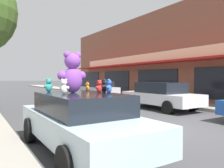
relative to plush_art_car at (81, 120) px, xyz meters
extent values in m
plane|color=#424244|center=(3.39, 0.35, -0.74)|extent=(260.00, 260.00, 0.00)
cube|color=brown|center=(18.22, 8.36, 2.87)|extent=(15.53, 29.55, 7.22)
cube|color=red|center=(9.73, 8.36, 2.17)|extent=(1.44, 24.82, 0.12)
cube|color=beige|center=(10.40, 8.36, 2.72)|extent=(0.08, 23.64, 0.70)
cube|color=black|center=(10.41, 8.36, 0.66)|extent=(0.06, 4.49, 2.00)
cube|color=black|center=(10.41, 14.27, 0.66)|extent=(0.06, 4.49, 2.00)
cube|color=black|center=(10.41, 20.18, 0.66)|extent=(0.06, 4.49, 2.00)
cube|color=#ADC6D1|center=(0.00, 0.00, -0.12)|extent=(1.78, 4.47, 0.58)
cube|color=black|center=(0.00, 0.00, 0.40)|extent=(1.56, 2.46, 0.46)
cylinder|color=black|center=(-0.86, 1.39, -0.41)|extent=(0.20, 0.65, 0.65)
cylinder|color=black|center=(0.87, 1.38, -0.41)|extent=(0.20, 0.65, 0.65)
cylinder|color=black|center=(-0.87, -1.38, -0.41)|extent=(0.20, 0.65, 0.65)
cylinder|color=black|center=(0.86, -1.39, -0.41)|extent=(0.20, 0.65, 0.65)
ellipsoid|color=purple|center=(-0.06, 0.36, 0.94)|extent=(0.48, 0.41, 0.63)
sphere|color=purple|center=(-0.06, 0.36, 1.40)|extent=(0.40, 0.40, 0.40)
sphere|color=purple|center=(0.08, 0.36, 1.56)|extent=(0.17, 0.17, 0.17)
sphere|color=purple|center=(-0.20, 0.36, 1.56)|extent=(0.17, 0.17, 0.17)
sphere|color=#BA67ED|center=(-0.06, 0.53, 1.38)|extent=(0.15, 0.15, 0.15)
sphere|color=purple|center=(0.19, 0.40, 1.05)|extent=(0.23, 0.23, 0.23)
sphere|color=purple|center=(-0.31, 0.39, 1.05)|extent=(0.23, 0.23, 0.23)
ellipsoid|color=olive|center=(0.04, 1.13, 0.70)|extent=(0.14, 0.14, 0.15)
sphere|color=olive|center=(0.04, 1.13, 0.81)|extent=(0.13, 0.13, 0.09)
sphere|color=olive|center=(0.07, 1.11, 0.84)|extent=(0.05, 0.05, 0.04)
sphere|color=olive|center=(0.01, 1.14, 0.84)|extent=(0.05, 0.05, 0.04)
sphere|color=tan|center=(0.06, 1.16, 0.80)|extent=(0.05, 0.05, 0.04)
sphere|color=olive|center=(0.09, 1.11, 0.73)|extent=(0.07, 0.07, 0.05)
sphere|color=olive|center=(-0.01, 1.16, 0.73)|extent=(0.07, 0.07, 0.05)
ellipsoid|color=red|center=(0.48, -0.02, 0.72)|extent=(0.19, 0.17, 0.19)
sphere|color=red|center=(0.48, -0.02, 0.87)|extent=(0.16, 0.16, 0.12)
sphere|color=red|center=(0.53, -0.01, 0.92)|extent=(0.07, 0.07, 0.05)
sphere|color=red|center=(0.44, -0.04, 0.92)|extent=(0.07, 0.07, 0.05)
sphere|color=#FF4741|center=(0.46, 0.02, 0.86)|extent=(0.06, 0.06, 0.05)
sphere|color=red|center=(0.55, 0.02, 0.76)|extent=(0.09, 0.09, 0.07)
sphere|color=red|center=(0.41, -0.04, 0.76)|extent=(0.09, 0.09, 0.07)
ellipsoid|color=orange|center=(0.61, 0.90, 0.70)|extent=(0.14, 0.15, 0.15)
sphere|color=orange|center=(0.61, 0.90, 0.82)|extent=(0.13, 0.13, 0.10)
sphere|color=orange|center=(0.63, 0.93, 0.86)|extent=(0.05, 0.05, 0.04)
sphere|color=orange|center=(0.60, 0.86, 0.86)|extent=(0.05, 0.05, 0.04)
sphere|color=#FFBA41|center=(0.57, 0.91, 0.81)|extent=(0.05, 0.05, 0.04)
sphere|color=orange|center=(0.63, 0.96, 0.73)|extent=(0.07, 0.07, 0.06)
sphere|color=orange|center=(0.58, 0.84, 0.73)|extent=(0.07, 0.07, 0.06)
ellipsoid|color=white|center=(-0.41, 0.00, 0.73)|extent=(0.21, 0.22, 0.22)
sphere|color=white|center=(-0.41, 0.00, 0.89)|extent=(0.19, 0.19, 0.14)
sphere|color=white|center=(-0.38, -0.04, 0.95)|extent=(0.08, 0.08, 0.06)
sphere|color=white|center=(-0.44, 0.04, 0.95)|extent=(0.08, 0.08, 0.06)
sphere|color=white|center=(-0.36, 0.03, 0.88)|extent=(0.07, 0.07, 0.05)
sphere|color=white|center=(-0.35, -0.07, 0.77)|extent=(0.11, 0.11, 0.08)
sphere|color=white|center=(-0.45, 0.08, 0.77)|extent=(0.11, 0.11, 0.08)
ellipsoid|color=teal|center=(-0.46, 0.99, 0.74)|extent=(0.20, 0.19, 0.22)
sphere|color=teal|center=(-0.46, 0.99, 0.90)|extent=(0.17, 0.17, 0.14)
sphere|color=teal|center=(-0.42, 1.01, 0.95)|extent=(0.07, 0.07, 0.06)
sphere|color=teal|center=(-0.51, 0.98, 0.95)|extent=(0.07, 0.07, 0.06)
sphere|color=#47CDC6|center=(-0.48, 1.05, 0.89)|extent=(0.07, 0.07, 0.05)
sphere|color=teal|center=(-0.38, 1.03, 0.77)|extent=(0.10, 0.10, 0.08)
sphere|color=teal|center=(-0.55, 0.98, 0.77)|extent=(0.10, 0.10, 0.08)
ellipsoid|color=black|center=(0.63, -0.01, 0.73)|extent=(0.21, 0.21, 0.21)
sphere|color=black|center=(0.63, -0.01, 0.89)|extent=(0.19, 0.19, 0.14)
sphere|color=black|center=(0.66, 0.03, 0.94)|extent=(0.08, 0.08, 0.06)
sphere|color=black|center=(0.60, -0.05, 0.94)|extent=(0.08, 0.08, 0.06)
sphere|color=#3A3A3D|center=(0.58, 0.03, 0.88)|extent=(0.07, 0.07, 0.05)
sphere|color=black|center=(0.67, 0.07, 0.77)|extent=(0.11, 0.11, 0.08)
sphere|color=black|center=(0.56, -0.07, 0.77)|extent=(0.11, 0.11, 0.08)
ellipsoid|color=blue|center=(0.62, -0.25, 0.73)|extent=(0.21, 0.21, 0.21)
sphere|color=blue|center=(0.62, -0.25, 0.89)|extent=(0.19, 0.19, 0.13)
sphere|color=blue|center=(0.65, -0.22, 0.94)|extent=(0.08, 0.08, 0.06)
sphere|color=blue|center=(0.58, -0.29, 0.94)|extent=(0.08, 0.08, 0.06)
sphere|color=#548DFF|center=(0.57, -0.21, 0.88)|extent=(0.07, 0.07, 0.05)
sphere|color=blue|center=(0.66, -0.18, 0.77)|extent=(0.11, 0.11, 0.08)
sphere|color=blue|center=(0.55, -0.31, 0.77)|extent=(0.11, 0.11, 0.08)
cube|color=silver|center=(6.60, 4.03, -0.12)|extent=(1.89, 4.62, 0.58)
cube|color=black|center=(6.60, 4.03, 0.45)|extent=(1.66, 2.50, 0.57)
cylinder|color=black|center=(5.67, 5.46, -0.41)|extent=(0.20, 0.65, 0.65)
cylinder|color=black|center=(7.53, 5.46, -0.41)|extent=(0.20, 0.65, 0.65)
cylinder|color=black|center=(5.67, 2.60, -0.41)|extent=(0.20, 0.65, 0.65)
cylinder|color=black|center=(7.53, 2.60, -0.41)|extent=(0.20, 0.65, 0.65)
cube|color=#B7B7BC|center=(6.60, 11.40, -0.08)|extent=(1.76, 4.48, 0.66)
cube|color=black|center=(6.60, 11.40, 0.48)|extent=(1.54, 3.08, 0.47)
cylinder|color=black|center=(5.74, 12.78, -0.41)|extent=(0.20, 0.65, 0.65)
cylinder|color=black|center=(7.46, 12.78, -0.41)|extent=(0.20, 0.65, 0.65)
cylinder|color=black|center=(5.74, 10.01, -0.41)|extent=(0.20, 0.65, 0.65)
cylinder|color=black|center=(7.46, 10.01, -0.41)|extent=(0.20, 0.65, 0.65)
camera|label=1|loc=(-2.12, -4.70, 0.99)|focal=35.00mm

